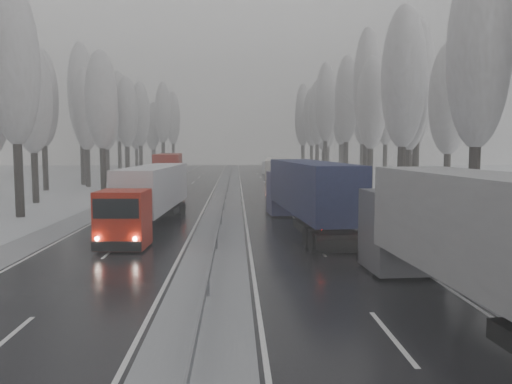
{
  "coord_description": "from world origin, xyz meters",
  "views": [
    {
      "loc": [
        0.98,
        -13.11,
        5.23
      ],
      "look_at": [
        2.36,
        20.25,
        2.2
      ],
      "focal_mm": 35.0,
      "sensor_mm": 36.0,
      "label": 1
    }
  ],
  "objects": [
    {
      "name": "tree_39",
      "position": [
        21.55,
        120.73,
        10.45
      ],
      "size": [
        3.6,
        3.6,
        16.19
      ],
      "color": "black",
      "rests_on": "ground"
    },
    {
      "name": "shoulder_left",
      "position": [
        -10.2,
        30.0,
        0.02
      ],
      "size": [
        2.4,
        200.0,
        0.04
      ],
      "primitive_type": "cube",
      "color": "#95979C",
      "rests_on": "ground"
    },
    {
      "name": "tree_58",
      "position": [
        -15.13,
        24.57,
        11.1
      ],
      "size": [
        3.6,
        3.6,
        17.21
      ],
      "color": "black",
      "rests_on": "ground"
    },
    {
      "name": "tree_73",
      "position": [
        -21.82,
        92.54,
        11.11
      ],
      "size": [
        3.6,
        3.6,
        17.22
      ],
      "color": "black",
      "rests_on": "ground"
    },
    {
      "name": "tree_29",
      "position": [
        23.71,
        75.95,
        11.67
      ],
      "size": [
        3.6,
        3.6,
        18.11
      ],
      "color": "black",
      "rests_on": "ground"
    },
    {
      "name": "median_slush",
      "position": [
        0.0,
        30.0,
        0.02
      ],
      "size": [
        3.0,
        200.0,
        0.04
      ],
      "primitive_type": "cube",
      "color": "#95979C",
      "rests_on": "ground"
    },
    {
      "name": "tree_26",
      "position": [
        17.56,
        61.27,
        12.1
      ],
      "size": [
        3.6,
        3.6,
        18.78
      ],
      "color": "black",
      "rests_on": "ground"
    },
    {
      "name": "tree_28",
      "position": [
        16.34,
        71.95,
        12.64
      ],
      "size": [
        3.6,
        3.6,
        19.62
      ],
      "color": "black",
      "rests_on": "ground"
    },
    {
      "name": "ground",
      "position": [
        0.0,
        0.0,
        0.0
      ],
      "size": [
        260.0,
        260.0,
        0.0
      ],
      "primitive_type": "plane",
      "color": "silver",
      "rests_on": "ground"
    },
    {
      "name": "tree_30",
      "position": [
        16.56,
        81.7,
        11.52
      ],
      "size": [
        3.6,
        3.6,
        17.86
      ],
      "color": "black",
      "rests_on": "ground"
    },
    {
      "name": "tree_36",
      "position": [
        17.04,
        106.16,
        13.02
      ],
      "size": [
        3.6,
        3.6,
        20.23
      ],
      "color": "black",
      "rests_on": "ground"
    },
    {
      "name": "tree_24",
      "position": [
        17.9,
        51.02,
        13.19
      ],
      "size": [
        3.6,
        3.6,
        20.49
      ],
      "color": "black",
      "rests_on": "ground"
    },
    {
      "name": "tree_76",
      "position": [
        -14.05,
        108.72,
        11.95
      ],
      "size": [
        3.6,
        3.6,
        18.55
      ],
      "color": "black",
      "rests_on": "ground"
    },
    {
      "name": "carriageway_left",
      "position": [
        -5.25,
        30.0,
        0.01
      ],
      "size": [
        7.5,
        200.0,
        0.03
      ],
      "primitive_type": "cube",
      "color": "black",
      "rests_on": "ground"
    },
    {
      "name": "box_truck_distant",
      "position": [
        7.43,
        82.19,
        1.32
      ],
      "size": [
        2.99,
        7.14,
        2.59
      ],
      "rotation": [
        0.0,
        0.0,
        -0.13
      ],
      "color": "#ADAFB4",
      "rests_on": "ground"
    },
    {
      "name": "tree_78",
      "position": [
        -17.56,
        115.31,
        12.59
      ],
      "size": [
        3.6,
        3.6,
        19.55
      ],
      "color": "black",
      "rests_on": "ground"
    },
    {
      "name": "tree_65",
      "position": [
        -20.05,
        56.71,
        12.55
      ],
      "size": [
        3.6,
        3.6,
        19.48
      ],
      "color": "black",
      "rests_on": "ground"
    },
    {
      "name": "tree_21",
      "position": [
        20.12,
        39.17,
        12.0
      ],
      "size": [
        3.6,
        3.6,
        18.62
      ],
      "color": "black",
      "rests_on": "ground"
    },
    {
      "name": "tree_19",
      "position": [
        20.02,
        31.03,
        9.42
      ],
      "size": [
        3.6,
        3.6,
        14.57
      ],
      "color": "black",
      "rests_on": "ground"
    },
    {
      "name": "truck_red_red",
      "position": [
        -6.74,
        44.68,
        2.58
      ],
      "size": [
        4.06,
        17.34,
        4.41
      ],
      "rotation": [
        0.0,
        0.0,
        0.08
      ],
      "color": "red",
      "rests_on": "ground"
    },
    {
      "name": "tree_22",
      "position": [
        17.02,
        45.6,
        10.24
      ],
      "size": [
        3.6,
        3.6,
        15.86
      ],
      "color": "black",
      "rests_on": "ground"
    },
    {
      "name": "tree_68",
      "position": [
        -16.58,
        69.11,
        10.75
      ],
      "size": [
        3.6,
        3.6,
        16.65
      ],
      "color": "black",
      "rests_on": "ground"
    },
    {
      "name": "tree_75",
      "position": [
        -24.2,
        103.33,
        11.99
      ],
      "size": [
        3.6,
        3.6,
        18.6
      ],
      "color": "black",
      "rests_on": "ground"
    },
    {
      "name": "tree_23",
      "position": [
        23.31,
        49.6,
        8.77
      ],
      "size": [
        3.6,
        3.6,
        13.55
      ],
      "color": "black",
      "rests_on": "ground"
    },
    {
      "name": "tree_38",
      "position": [
        18.73,
        116.73,
        11.59
      ],
      "size": [
        3.6,
        3.6,
        17.97
      ],
      "color": "black",
      "rests_on": "ground"
    },
    {
      "name": "tree_67",
      "position": [
        -19.54,
        66.35,
        11.03
      ],
      "size": [
        3.6,
        3.6,
        17.09
      ],
      "color": "black",
      "rests_on": "ground"
    },
    {
      "name": "truck_blue_box",
      "position": [
        5.37,
        17.76,
        2.53
      ],
      "size": [
        4.04,
        17.02,
        4.33
      ],
      "rotation": [
        0.0,
        0.0,
        0.08
      ],
      "color": "#1C1D47",
      "rests_on": "ground"
    },
    {
      "name": "tree_37",
      "position": [
        24.02,
        110.16,
        10.56
      ],
      "size": [
        3.6,
        3.6,
        16.37
      ],
      "color": "black",
      "rests_on": "ground"
    },
    {
      "name": "tree_79",
      "position": [
        -20.33,
        119.31,
        11.01
      ],
      "size": [
        3.6,
        3.6,
        17.07
      ],
      "color": "black",
      "rests_on": "ground"
    },
    {
      "name": "tree_34",
      "position": [
        15.73,
        96.32,
        11.37
      ],
      "size": [
        3.6,
        3.6,
        17.63
      ],
      "color": "black",
      "rests_on": "ground"
    },
    {
      "name": "tree_71",
      "position": [
        -21.09,
        83.19,
        12.63
      ],
      "size": [
        3.6,
        3.6,
        19.61
      ],
      "color": "black",
      "rests_on": "ground"
    },
    {
      "name": "tree_66",
      "position": [
        -18.16,
        62.35,
        9.84
      ],
      "size": [
        3.6,
        3.6,
        15.23
      ],
      "color": "black",
      "rests_on": "ground"
    },
    {
      "name": "tree_69",
      "position": [
        -21.42,
        73.11,
        12.46
      ],
      "size": [
        3.6,
        3.6,
        19.35
      ],
      "color": "black",
      "rests_on": "ground"
    },
    {
      "name": "tree_25",
      "position": [
        24.81,
        55.02,
        12.52
      ],
      "size": [
        3.6,
        3.6,
        19.44
      ],
      "color": "black",
      "rests_on": "ground"
    },
    {
      "name": "tree_62",
      "position": [
        -13.94,
        43.73,
        10.36
      ],
      "size": [
        3.6,
        3.6,
        16.04
      ],
      "color": "black",
      "rests_on": "ground"
    },
    {
      "name": "tree_20",
      "position": [
        17.9,
        35.17,
        10.14
      ],
      "size": [
        3.6,
        3.6,
        15.71
      ],
      "color": "black",
      "rests_on": "ground"
    },
    {
      "name": "truck_red_white",
      "position": [
        -4.41,
        18.87,
        2.31
      ],
      "size": [
        3.14,
        15.52,
        3.96
      ],
      "rotation": [
        0.0,
        0.0,
        -0.05
      ],
      "color": "#B21909",
      "rests_on": "ground"
    },
    {
      "name": "tree_63",
      "position": [
        -21.85,
        47.73,
        10.89
      ],
      "size": [
        3.6,
        3.6,
        16.88
      ],
      "color": "black",
      "rests_on": "ground"
    },
    {
      "name": "tree_70",
      "position": [
        -16.33,
        79.19,
        11.03
      ],
      "size": [
        3.6,
        3.6,
        17.09
      ],
      "color": "black",
      "rests_on": "ground"
    },
    {
      "name": "tree_18",
      "position": [
        14.51,
        27.03,
        10.7
      ],
      "size": [
        3.6,
        3.6,
        16.58
      ],
      "color": "black",
      "rests_on": "ground"
    },
    {
      "name": "tree_74",
      "position": [
        -15.07,
        99.33,
        12.67
      ],
      "size": [
        3.6,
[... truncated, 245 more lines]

